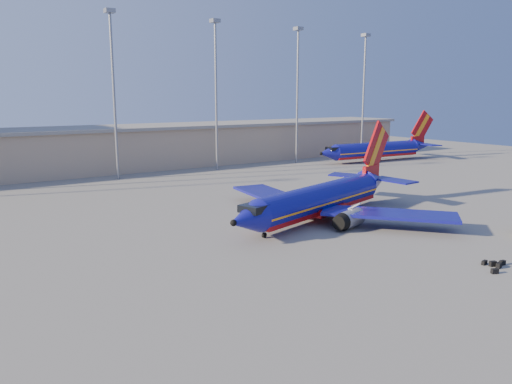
% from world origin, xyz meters
% --- Properties ---
extents(ground, '(220.00, 220.00, 0.00)m').
position_xyz_m(ground, '(0.00, 0.00, 0.00)').
color(ground, slate).
rests_on(ground, ground).
extents(terminal_building, '(122.00, 16.00, 8.50)m').
position_xyz_m(terminal_building, '(10.00, 58.00, 4.32)').
color(terminal_building, gray).
rests_on(terminal_building, ground).
extents(light_mast_row, '(101.60, 1.60, 28.65)m').
position_xyz_m(light_mast_row, '(5.00, 46.00, 17.55)').
color(light_mast_row, gray).
rests_on(light_mast_row, ground).
extents(aircraft_main, '(31.92, 30.26, 11.08)m').
position_xyz_m(aircraft_main, '(5.68, 4.07, 2.37)').
color(aircraft_main, navy).
rests_on(aircraft_main, ground).
extents(aircraft_second, '(32.96, 12.80, 11.16)m').
position_xyz_m(aircraft_second, '(52.06, 37.90, 2.56)').
color(aircraft_second, navy).
rests_on(aircraft_second, ground).
extents(luggage_pile, '(3.15, 2.19, 0.46)m').
position_xyz_m(luggage_pile, '(6.21, -17.39, 0.22)').
color(luggage_pile, black).
rests_on(luggage_pile, ground).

